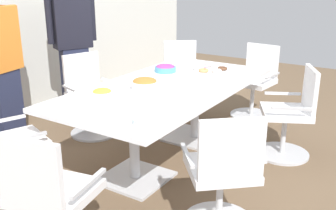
% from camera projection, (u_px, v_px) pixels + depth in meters
% --- Properties ---
extents(ground_plane, '(10.00, 10.00, 0.01)m').
position_uv_depth(ground_plane, '(168.00, 157.00, 4.02)').
color(ground_plane, brown).
extents(back_wall, '(8.00, 0.10, 2.80)m').
position_uv_depth(back_wall, '(2.00, 5.00, 4.80)').
color(back_wall, silver).
rests_on(back_wall, ground).
extents(conference_table, '(2.40, 1.20, 0.75)m').
position_uv_depth(conference_table, '(168.00, 98.00, 3.82)').
color(conference_table, white).
rests_on(conference_table, ground).
extents(office_chair_0, '(0.76, 0.76, 0.91)m').
position_uv_depth(office_chair_0, '(181.00, 80.00, 5.32)').
color(office_chair_0, silver).
rests_on(office_chair_0, ground).
extents(office_chair_1, '(0.67, 0.67, 0.91)m').
position_uv_depth(office_chair_1, '(90.00, 99.00, 4.50)').
color(office_chair_1, silver).
rests_on(office_chair_1, ground).
extents(office_chair_2, '(0.69, 0.69, 0.91)m').
position_uv_depth(office_chair_2, '(9.00, 150.00, 3.20)').
color(office_chair_2, silver).
rests_on(office_chair_2, ground).
extents(office_chair_3, '(0.63, 0.63, 0.91)m').
position_uv_depth(office_chair_3, '(51.00, 205.00, 2.44)').
color(office_chair_3, silver).
rests_on(office_chair_3, ground).
extents(office_chair_4, '(0.76, 0.76, 0.91)m').
position_uv_depth(office_chair_4, '(223.00, 179.00, 2.75)').
color(office_chair_4, silver).
rests_on(office_chair_4, ground).
extents(office_chair_5, '(0.72, 0.72, 0.91)m').
position_uv_depth(office_chair_5, '(291.00, 117.00, 3.93)').
color(office_chair_5, silver).
rests_on(office_chair_5, ground).
extents(office_chair_6, '(0.60, 0.60, 0.91)m').
position_uv_depth(office_chair_6, '(255.00, 85.00, 5.07)').
color(office_chair_6, silver).
rests_on(office_chair_6, ground).
extents(person_standing_2, '(0.61, 0.29, 1.71)m').
position_uv_depth(person_standing_2, '(0.00, 64.00, 4.05)').
color(person_standing_2, '#232842').
rests_on(person_standing_2, ground).
extents(person_standing_3, '(0.58, 0.39, 1.88)m').
position_uv_depth(person_standing_3, '(73.00, 40.00, 4.84)').
color(person_standing_3, '#232842').
rests_on(person_standing_3, ground).
extents(snack_bowl_candy_mix, '(0.23, 0.23, 0.08)m').
position_uv_depth(snack_bowl_candy_mix, '(165.00, 68.00, 4.28)').
color(snack_bowl_candy_mix, '#4C9EC6').
rests_on(snack_bowl_candy_mix, conference_table).
extents(snack_bowl_pretzels, '(0.25, 0.25, 0.11)m').
position_uv_depth(snack_bowl_pretzels, '(145.00, 84.00, 3.63)').
color(snack_bowl_pretzels, white).
rests_on(snack_bowl_pretzels, conference_table).
extents(snack_bowl_chips_yellow, '(0.18, 0.18, 0.09)m').
position_uv_depth(snack_bowl_chips_yellow, '(102.00, 93.00, 3.37)').
color(snack_bowl_chips_yellow, white).
rests_on(snack_bowl_chips_yellow, conference_table).
extents(donut_platter, '(0.37, 0.36, 0.04)m').
position_uv_depth(donut_platter, '(210.00, 69.00, 4.34)').
color(donut_platter, white).
rests_on(donut_platter, conference_table).
extents(plate_stack, '(0.21, 0.21, 0.04)m').
position_uv_depth(plate_stack, '(147.00, 121.00, 2.82)').
color(plate_stack, white).
rests_on(plate_stack, conference_table).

